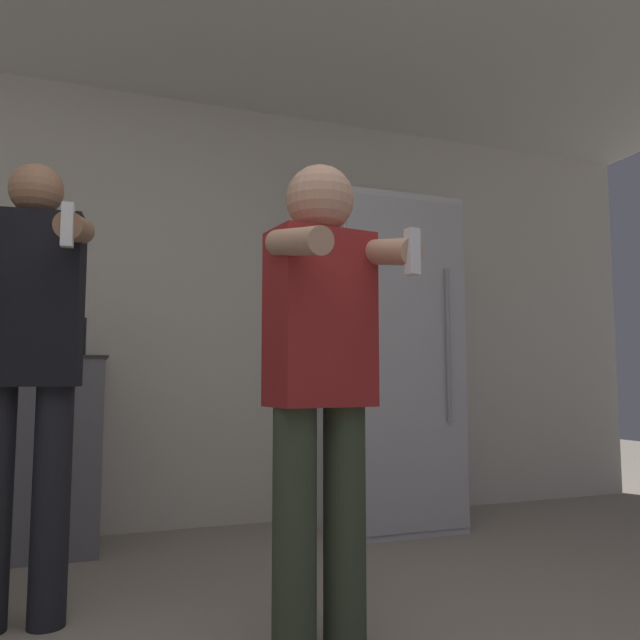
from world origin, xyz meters
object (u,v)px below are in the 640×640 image
object	(u,v)px
refrigerator	(382,363)
person_man_side	(28,352)
bottle_red_label	(77,335)
person_woman_foreground	(321,370)

from	to	relation	value
refrigerator	person_man_side	size ratio (longest dim) A/B	1.17
refrigerator	bottle_red_label	distance (m)	1.71
person_woman_foreground	bottle_red_label	bearing A→B (deg)	117.22
person_woman_foreground	person_man_side	bearing A→B (deg)	149.97
bottle_red_label	person_man_side	distance (m)	0.99
bottle_red_label	person_man_side	size ratio (longest dim) A/B	0.17
refrigerator	bottle_red_label	world-z (taller)	refrigerator
refrigerator	person_woman_foreground	xyz separation A→B (m)	(-0.93, -1.48, -0.07)
refrigerator	person_man_side	xyz separation A→B (m)	(-1.84, -0.96, -0.01)
bottle_red_label	person_woman_foreground	distance (m)	1.70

